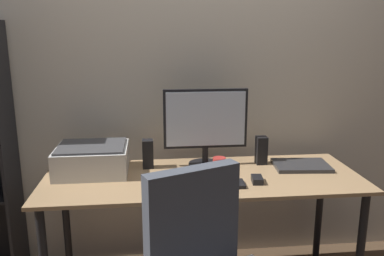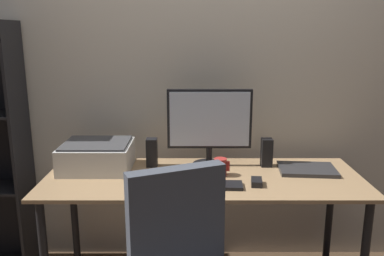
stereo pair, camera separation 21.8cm
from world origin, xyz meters
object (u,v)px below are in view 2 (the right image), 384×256
object	(u,v)px
laptop	(306,169)
speaker_right	(265,152)
monitor	(208,123)
desk	(202,190)
coffee_mug	(219,167)
keyboard	(213,185)
mouse	(255,182)
printer	(96,156)
speaker_left	(151,152)

from	to	relation	value
laptop	speaker_right	bearing A→B (deg)	162.47
monitor	desk	bearing A→B (deg)	-102.02
coffee_mug	laptop	distance (m)	0.51
keyboard	speaker_right	xyz separation A→B (m)	(0.33, 0.33, 0.08)
mouse	speaker_right	world-z (taller)	speaker_right
desk	mouse	size ratio (longest dim) A/B	18.40
desk	speaker_right	size ratio (longest dim) A/B	10.39
mouse	coffee_mug	world-z (taller)	coffee_mug
keyboard	printer	world-z (taller)	printer
keyboard	speaker_left	size ratio (longest dim) A/B	1.71
desk	keyboard	bearing A→B (deg)	-70.74
desk	coffee_mug	size ratio (longest dim) A/B	17.90
coffee_mug	printer	xyz separation A→B (m)	(-0.72, 0.11, 0.03)
laptop	printer	xyz separation A→B (m)	(-1.22, 0.04, 0.07)
keyboard	laptop	world-z (taller)	laptop
coffee_mug	printer	bearing A→B (deg)	171.25
coffee_mug	laptop	world-z (taller)	coffee_mug
coffee_mug	laptop	xyz separation A→B (m)	(0.51, 0.07, -0.04)
keyboard	speaker_left	world-z (taller)	speaker_left
monitor	speaker_left	distance (m)	0.39
laptop	coffee_mug	bearing A→B (deg)	-167.45
coffee_mug	speaker_right	bearing A→B (deg)	29.25
monitor	coffee_mug	size ratio (longest dim) A/B	5.03
keyboard	desk	bearing A→B (deg)	111.90
keyboard	laptop	distance (m)	0.60
monitor	printer	bearing A→B (deg)	-174.98
speaker_left	mouse	bearing A→B (deg)	-27.70
laptop	speaker_right	size ratio (longest dim) A/B	1.88
monitor	mouse	bearing A→B (deg)	-52.77
speaker_left	printer	world-z (taller)	speaker_left
coffee_mug	laptop	bearing A→B (deg)	7.76
keyboard	laptop	bearing A→B (deg)	26.17
speaker_right	speaker_left	bearing A→B (deg)	180.00
desk	speaker_left	size ratio (longest dim) A/B	10.39
monitor	speaker_right	xyz separation A→B (m)	(0.34, -0.01, -0.18)
speaker_left	printer	xyz separation A→B (m)	(-0.32, -0.05, -0.00)
coffee_mug	laptop	size ratio (longest dim) A/B	0.31
desk	speaker_left	world-z (taller)	speaker_left
keyboard	monitor	bearing A→B (deg)	95.13
desk	speaker_right	bearing A→B (deg)	24.74
mouse	printer	xyz separation A→B (m)	(-0.90, 0.25, 0.06)
laptop	speaker_right	distance (m)	0.25
keyboard	speaker_left	xyz separation A→B (m)	(-0.36, 0.33, 0.08)
coffee_mug	speaker_left	distance (m)	0.43
monitor	keyboard	size ratio (longest dim) A/B	1.71
speaker_right	desk	bearing A→B (deg)	-155.26
mouse	laptop	bearing A→B (deg)	40.04
desk	mouse	distance (m)	0.32
monitor	speaker_left	bearing A→B (deg)	-178.68
mouse	printer	distance (m)	0.93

